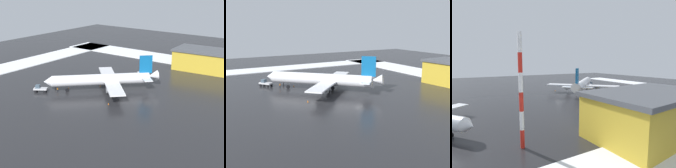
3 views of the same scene
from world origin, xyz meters
TOP-DOWN VIEW (x-y plane):
  - ground_plane at (0.00, 0.00)m, footprint 240.00×240.00m
  - snow_bank_far at (0.00, -50.00)m, footprint 152.00×16.00m
  - snow_bank_right at (67.00, 0.00)m, footprint 14.00×116.00m
  - airplane_parked_portside at (15.26, 4.14)m, footprint 31.55×31.42m
  - pushback_tug at (31.78, 18.85)m, footprint 5.04×4.41m
  - ground_crew_near_tug at (27.00, 15.11)m, footprint 0.36×0.36m
  - ground_crew_beside_wing at (30.55, 12.62)m, footprint 0.36×0.36m
  - cargo_hangar at (-2.50, -42.00)m, footprint 25.93×16.61m
  - traffic_cone_near_nose at (26.31, 10.33)m, footprint 0.36×0.36m
  - traffic_cone_mid_line at (5.57, 14.20)m, footprint 0.36×0.36m
  - traffic_cone_wingtip_side at (18.86, 1.80)m, footprint 0.36×0.36m

SIDE VIEW (x-z plane):
  - ground_plane at x=0.00m, z-range 0.00..0.00m
  - snow_bank_far at x=0.00m, z-range 0.00..0.26m
  - snow_bank_right at x=67.00m, z-range 0.00..0.26m
  - traffic_cone_near_nose at x=26.31m, z-range 0.00..0.55m
  - traffic_cone_mid_line at x=5.57m, z-range 0.00..0.55m
  - traffic_cone_wingtip_side at x=18.86m, z-range 0.00..0.55m
  - ground_crew_near_tug at x=27.00m, z-range 0.12..1.83m
  - ground_crew_beside_wing at x=30.55m, z-range 0.12..1.83m
  - pushback_tug at x=31.78m, z-range 0.03..2.53m
  - airplane_parked_portside at x=15.26m, z-range -2.02..9.92m
  - cargo_hangar at x=-2.50m, z-range 0.04..8.84m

